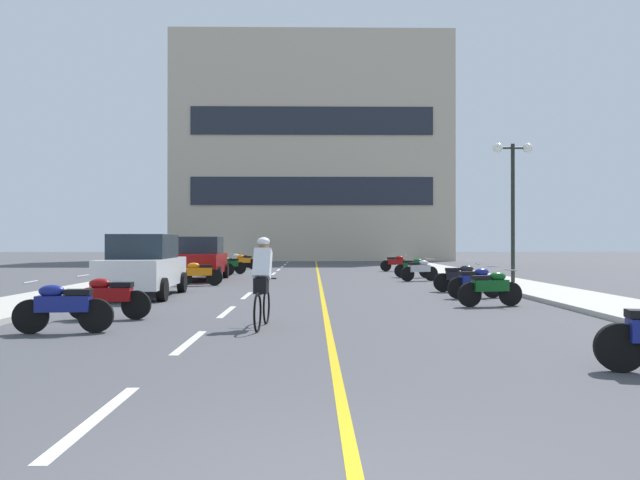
{
  "coord_description": "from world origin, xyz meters",
  "views": [
    {
      "loc": [
        -0.04,
        -3.24,
        1.6
      ],
      "look_at": [
        0.2,
        15.1,
        1.66
      ],
      "focal_mm": 32.42,
      "sensor_mm": 36.0,
      "label": 1
    }
  ],
  "objects_px": {
    "motorcycle_7": "(420,270)",
    "motorcycle_8": "(414,267)",
    "parked_car_near": "(144,265)",
    "motorcycle_2": "(109,297)",
    "motorcycle_6": "(199,273)",
    "motorcycle_4": "(476,282)",
    "motorcycle_12": "(243,261)",
    "street_lamp_mid": "(513,180)",
    "motorcycle_3": "(491,287)",
    "motorcycle_11": "(396,263)",
    "motorcycle_13": "(239,260)",
    "motorcycle_5": "(461,277)",
    "motorcycle_10": "(229,265)",
    "motorcycle_1": "(63,306)",
    "motorcycle_9": "(216,266)",
    "parked_car_mid": "(202,258)",
    "cyclist_rider": "(262,280)"
  },
  "relations": [
    {
      "from": "motorcycle_6",
      "to": "parked_car_mid",
      "type": "bearing_deg",
      "value": 98.86
    },
    {
      "from": "motorcycle_1",
      "to": "motorcycle_6",
      "type": "height_order",
      "value": "same"
    },
    {
      "from": "motorcycle_2",
      "to": "parked_car_mid",
      "type": "bearing_deg",
      "value": 92.09
    },
    {
      "from": "motorcycle_1",
      "to": "motorcycle_9",
      "type": "xyz_separation_m",
      "value": [
        -0.18,
        17.2,
        0.0
      ]
    },
    {
      "from": "motorcycle_10",
      "to": "motorcycle_8",
      "type": "bearing_deg",
      "value": -19.13
    },
    {
      "from": "motorcycle_12",
      "to": "cyclist_rider",
      "type": "height_order",
      "value": "cyclist_rider"
    },
    {
      "from": "motorcycle_4",
      "to": "motorcycle_11",
      "type": "bearing_deg",
      "value": 90.27
    },
    {
      "from": "motorcycle_9",
      "to": "motorcycle_10",
      "type": "relative_size",
      "value": 1.01
    },
    {
      "from": "motorcycle_4",
      "to": "motorcycle_8",
      "type": "bearing_deg",
      "value": 90.57
    },
    {
      "from": "street_lamp_mid",
      "to": "motorcycle_1",
      "type": "bearing_deg",
      "value": -136.99
    },
    {
      "from": "motorcycle_10",
      "to": "cyclist_rider",
      "type": "relative_size",
      "value": 0.96
    },
    {
      "from": "parked_car_near",
      "to": "motorcycle_12",
      "type": "bearing_deg",
      "value": 87.25
    },
    {
      "from": "motorcycle_11",
      "to": "motorcycle_3",
      "type": "bearing_deg",
      "value": -90.49
    },
    {
      "from": "motorcycle_2",
      "to": "motorcycle_10",
      "type": "bearing_deg",
      "value": 89.94
    },
    {
      "from": "motorcycle_6",
      "to": "motorcycle_10",
      "type": "relative_size",
      "value": 0.98
    },
    {
      "from": "street_lamp_mid",
      "to": "motorcycle_3",
      "type": "xyz_separation_m",
      "value": [
        -2.96,
        -6.86,
        -3.4
      ]
    },
    {
      "from": "motorcycle_11",
      "to": "motorcycle_4",
      "type": "bearing_deg",
      "value": -89.73
    },
    {
      "from": "parked_car_near",
      "to": "motorcycle_13",
      "type": "bearing_deg",
      "value": 88.81
    },
    {
      "from": "motorcycle_7",
      "to": "motorcycle_8",
      "type": "relative_size",
      "value": 0.98
    },
    {
      "from": "motorcycle_5",
      "to": "motorcycle_7",
      "type": "xyz_separation_m",
      "value": [
        -0.36,
        5.18,
        0.0
      ]
    },
    {
      "from": "street_lamp_mid",
      "to": "motorcycle_3",
      "type": "relative_size",
      "value": 3.04
    },
    {
      "from": "motorcycle_3",
      "to": "motorcycle_10",
      "type": "distance_m",
      "value": 16.96
    },
    {
      "from": "motorcycle_9",
      "to": "cyclist_rider",
      "type": "xyz_separation_m",
      "value": [
        3.62,
        -16.55,
        0.41
      ]
    },
    {
      "from": "parked_car_mid",
      "to": "motorcycle_6",
      "type": "height_order",
      "value": "parked_car_mid"
    },
    {
      "from": "motorcycle_2",
      "to": "motorcycle_6",
      "type": "bearing_deg",
      "value": 89.68
    },
    {
      "from": "motorcycle_10",
      "to": "motorcycle_13",
      "type": "bearing_deg",
      "value": 93.01
    },
    {
      "from": "motorcycle_7",
      "to": "motorcycle_10",
      "type": "xyz_separation_m",
      "value": [
        -8.57,
        5.3,
        0.0
      ]
    },
    {
      "from": "motorcycle_8",
      "to": "parked_car_near",
      "type": "bearing_deg",
      "value": -136.85
    },
    {
      "from": "parked_car_mid",
      "to": "motorcycle_6",
      "type": "distance_m",
      "value": 3.3
    },
    {
      "from": "motorcycle_11",
      "to": "motorcycle_13",
      "type": "height_order",
      "value": "same"
    },
    {
      "from": "street_lamp_mid",
      "to": "motorcycle_8",
      "type": "xyz_separation_m",
      "value": [
        -2.83,
        4.73,
        -3.4
      ]
    },
    {
      "from": "street_lamp_mid",
      "to": "motorcycle_5",
      "type": "relative_size",
      "value": 3.01
    },
    {
      "from": "motorcycle_3",
      "to": "motorcycle_11",
      "type": "relative_size",
      "value": 0.99
    },
    {
      "from": "motorcycle_10",
      "to": "motorcycle_13",
      "type": "relative_size",
      "value": 1.02
    },
    {
      "from": "motorcycle_1",
      "to": "motorcycle_7",
      "type": "height_order",
      "value": "same"
    },
    {
      "from": "motorcycle_6",
      "to": "motorcycle_11",
      "type": "xyz_separation_m",
      "value": [
        8.72,
        10.37,
        0.0
      ]
    },
    {
      "from": "motorcycle_3",
      "to": "motorcycle_9",
      "type": "xyz_separation_m",
      "value": [
        -8.98,
        13.1,
        0.0
      ]
    },
    {
      "from": "motorcycle_5",
      "to": "motorcycle_4",
      "type": "bearing_deg",
      "value": -92.88
    },
    {
      "from": "parked_car_near",
      "to": "parked_car_mid",
      "type": "height_order",
      "value": "same"
    },
    {
      "from": "motorcycle_1",
      "to": "motorcycle_11",
      "type": "bearing_deg",
      "value": 67.22
    },
    {
      "from": "street_lamp_mid",
      "to": "motorcycle_1",
      "type": "relative_size",
      "value": 3.01
    },
    {
      "from": "motorcycle_13",
      "to": "street_lamp_mid",
      "type": "bearing_deg",
      "value": -51.09
    },
    {
      "from": "parked_car_near",
      "to": "parked_car_mid",
      "type": "bearing_deg",
      "value": 87.73
    },
    {
      "from": "street_lamp_mid",
      "to": "motorcycle_7",
      "type": "height_order",
      "value": "street_lamp_mid"
    },
    {
      "from": "motorcycle_1",
      "to": "motorcycle_9",
      "type": "bearing_deg",
      "value": 90.61
    },
    {
      "from": "motorcycle_4",
      "to": "cyclist_rider",
      "type": "bearing_deg",
      "value": -135.29
    },
    {
      "from": "motorcycle_6",
      "to": "motorcycle_9",
      "type": "xyz_separation_m",
      "value": [
        -0.41,
        6.27,
        0.0
      ]
    },
    {
      "from": "motorcycle_12",
      "to": "parked_car_mid",
      "type": "bearing_deg",
      "value": -93.1
    },
    {
      "from": "motorcycle_9",
      "to": "motorcycle_12",
      "type": "xyz_separation_m",
      "value": [
        0.45,
        6.97,
        0.0
      ]
    },
    {
      "from": "motorcycle_4",
      "to": "motorcycle_6",
      "type": "xyz_separation_m",
      "value": [
        -8.79,
        4.75,
        0.0
      ]
    }
  ]
}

